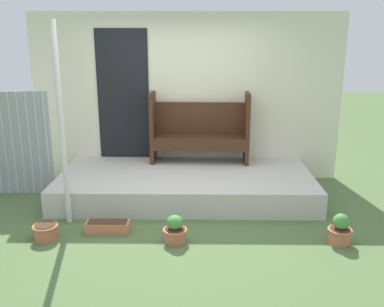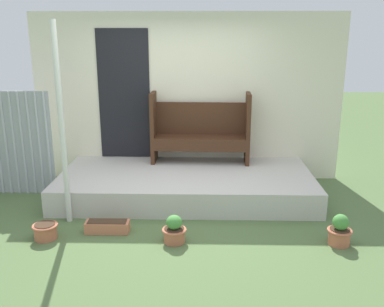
{
  "view_description": "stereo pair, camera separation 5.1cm",
  "coord_description": "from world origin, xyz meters",
  "px_view_note": "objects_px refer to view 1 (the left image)",
  "views": [
    {
      "loc": [
        0.31,
        -5.0,
        2.31
      ],
      "look_at": [
        0.23,
        0.29,
        0.8
      ],
      "focal_mm": 40.0,
      "sensor_mm": 36.0,
      "label": 1
    },
    {
      "loc": [
        0.36,
        -4.99,
        2.31
      ],
      "look_at": [
        0.23,
        0.29,
        0.8
      ],
      "focal_mm": 40.0,
      "sensor_mm": 36.0,
      "label": 2
    }
  ],
  "objects_px": {
    "flower_pot_right": "(340,231)",
    "support_post": "(62,127)",
    "flower_pot_middle": "(175,231)",
    "bench": "(200,129)",
    "flower_pot_left": "(46,231)",
    "planter_box_rect": "(108,227)"
  },
  "relations": [
    {
      "from": "flower_pot_right",
      "to": "support_post",
      "type": "bearing_deg",
      "value": 170.45
    },
    {
      "from": "support_post",
      "to": "flower_pot_middle",
      "type": "height_order",
      "value": "support_post"
    },
    {
      "from": "support_post",
      "to": "flower_pot_right",
      "type": "relative_size",
      "value": 6.78
    },
    {
      "from": "bench",
      "to": "flower_pot_left",
      "type": "bearing_deg",
      "value": -130.45
    },
    {
      "from": "planter_box_rect",
      "to": "flower_pot_middle",
      "type": "bearing_deg",
      "value": -15.84
    },
    {
      "from": "flower_pot_middle",
      "to": "bench",
      "type": "bearing_deg",
      "value": 82.04
    },
    {
      "from": "support_post",
      "to": "flower_pot_left",
      "type": "relative_size",
      "value": 8.35
    },
    {
      "from": "support_post",
      "to": "flower_pot_left",
      "type": "bearing_deg",
      "value": -104.81
    },
    {
      "from": "support_post",
      "to": "planter_box_rect",
      "type": "xyz_separation_m",
      "value": [
        0.55,
        -0.3,
        -1.15
      ]
    },
    {
      "from": "bench",
      "to": "flower_pot_middle",
      "type": "bearing_deg",
      "value": -96.38
    },
    {
      "from": "bench",
      "to": "planter_box_rect",
      "type": "xyz_separation_m",
      "value": [
        -1.1,
        -1.78,
        -0.8
      ]
    },
    {
      "from": "support_post",
      "to": "flower_pot_middle",
      "type": "xyz_separation_m",
      "value": [
        1.36,
        -0.53,
        -1.08
      ]
    },
    {
      "from": "flower_pot_middle",
      "to": "planter_box_rect",
      "type": "relative_size",
      "value": 0.62
    },
    {
      "from": "planter_box_rect",
      "to": "support_post",
      "type": "bearing_deg",
      "value": 151.43
    },
    {
      "from": "flower_pot_left",
      "to": "flower_pot_middle",
      "type": "bearing_deg",
      "value": -1.71
    },
    {
      "from": "flower_pot_middle",
      "to": "flower_pot_right",
      "type": "height_order",
      "value": "flower_pot_right"
    },
    {
      "from": "support_post",
      "to": "flower_pot_left",
      "type": "xyz_separation_m",
      "value": [
        -0.13,
        -0.49,
        -1.12
      ]
    },
    {
      "from": "flower_pot_left",
      "to": "flower_pot_middle",
      "type": "relative_size",
      "value": 0.9
    },
    {
      "from": "flower_pot_middle",
      "to": "planter_box_rect",
      "type": "xyz_separation_m",
      "value": [
        -0.81,
        0.23,
        -0.07
      ]
    },
    {
      "from": "support_post",
      "to": "planter_box_rect",
      "type": "bearing_deg",
      "value": -28.57
    },
    {
      "from": "bench",
      "to": "flower_pot_right",
      "type": "relative_size",
      "value": 4.18
    },
    {
      "from": "flower_pot_left",
      "to": "flower_pot_right",
      "type": "height_order",
      "value": "flower_pot_right"
    }
  ]
}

